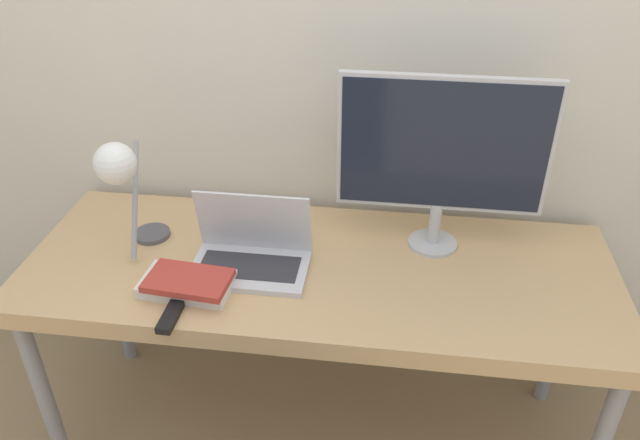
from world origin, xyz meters
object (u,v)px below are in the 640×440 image
(desk_lamp, at_px, (121,174))
(book_stack, at_px, (187,283))
(monitor, at_px, (443,151))
(laptop, at_px, (251,253))

(desk_lamp, height_order, book_stack, desk_lamp)
(desk_lamp, relative_size, book_stack, 1.50)
(monitor, xyz_separation_m, book_stack, (-0.69, -0.33, -0.30))
(monitor, relative_size, book_stack, 2.31)
(desk_lamp, xyz_separation_m, book_stack, (0.20, -0.12, -0.27))
(monitor, xyz_separation_m, desk_lamp, (-0.89, -0.20, -0.03))
(monitor, distance_m, desk_lamp, 0.92)
(laptop, xyz_separation_m, book_stack, (-0.15, -0.14, -0.02))
(laptop, relative_size, monitor, 0.56)
(laptop, distance_m, book_stack, 0.21)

